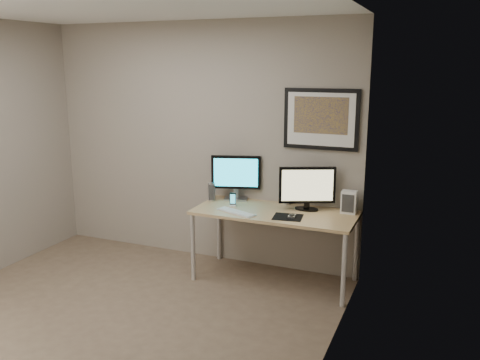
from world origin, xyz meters
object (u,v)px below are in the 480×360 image
Objects in this scene: speaker_left at (212,192)px; monitor_tv at (307,187)px; speaker_right at (287,196)px; fan_unit at (349,202)px; desk at (275,218)px; keyboard at (236,212)px; framed_art at (321,119)px; phone_dock at (233,199)px; monitor_large at (236,175)px.

monitor_tv is at bearing -20.76° from speaker_left.
fan_unit is (0.65, -0.09, 0.03)m from speaker_right.
keyboard is at bearing -149.72° from desk.
framed_art is at bearing 43.15° from monitor_tv.
desk is 9.49× the size of speaker_right.
phone_dock reaches higher than desk.
framed_art reaches higher than desk.
desk is at bearing -173.53° from monitor_tv.
desk is at bearing -136.54° from framed_art.
desk is 8.26× the size of speaker_left.
monitor_large is 0.81m from monitor_tv.
desk is 3.66× the size of keyboard.
monitor_large reaches higher than fan_unit.
keyboard is at bearing -83.24° from monitor_large.
monitor_tv is (-0.07, -0.17, -0.66)m from framed_art.
monitor_tv reaches higher than speaker_right.
desk is at bearing -161.68° from fan_unit.
framed_art reaches higher than monitor_large.
speaker_left is at bearing 143.50° from phone_dock.
speaker_left is at bearing -169.19° from framed_art.
monitor_tv is 1.04m from speaker_left.
keyboard is (0.42, -0.32, -0.09)m from speaker_left.
phone_dock is (-0.81, -0.32, -0.82)m from framed_art.
phone_dock is at bearing -44.04° from speaker_left.
fan_unit reaches higher than speaker_left.
speaker_left is 0.44× the size of keyboard.
phone_dock is (0.07, -0.25, -0.19)m from monitor_large.
speaker_right is (0.03, 0.31, 0.15)m from desk.
fan_unit is at bearing -18.99° from framed_art.
monitor_tv is at bearing 51.72° from keyboard.
monitor_large reaches higher than monitor_tv.
monitor_large reaches higher than speaker_left.
framed_art is at bearing 59.13° from keyboard.
speaker_right is 0.39× the size of keyboard.
framed_art reaches higher than phone_dock.
monitor_large is 3.04× the size of speaker_right.
speaker_right is 1.19× the size of phone_dock.
speaker_right is at bearing 75.56° from keyboard.
phone_dock is at bearing -166.46° from speaker_right.
fan_unit is at bearing -4.98° from phone_dock.
framed_art is 4.45× the size of speaker_right.
framed_art is 0.68m from monitor_tv.
framed_art is at bearing -11.54° from monitor_large.
monitor_large is 1.17× the size of keyboard.
phone_dock is 1.16m from fan_unit.
speaker_left is at bearing 170.82° from desk.
desk is 0.44m from monitor_tv.
phone_dock is at bearing -158.13° from framed_art.
speaker_right is (0.78, 0.18, -0.01)m from speaker_left.
keyboard is at bearing -60.06° from speaker_left.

